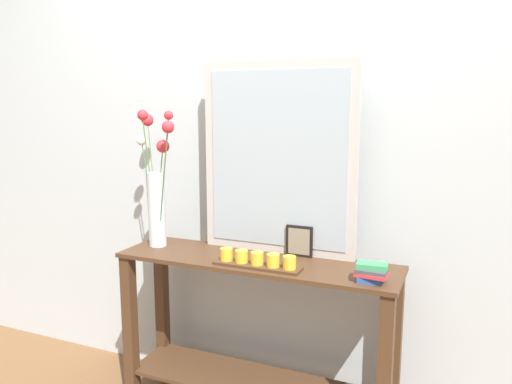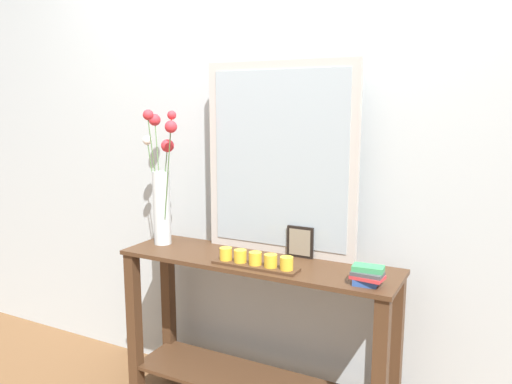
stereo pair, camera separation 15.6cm
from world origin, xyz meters
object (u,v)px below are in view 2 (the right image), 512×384
console_table (256,326)px  candle_tray (255,261)px  tall_vase_left (161,187)px  book_stack (367,275)px  mirror_leaning (280,160)px  picture_frame_small (300,242)px

console_table → candle_tray: candle_tray is taller
tall_vase_left → candle_tray: bearing=-11.3°
candle_tray → book_stack: (0.49, 0.01, 0.01)m
mirror_leaning → picture_frame_small: bearing=-11.6°
mirror_leaning → picture_frame_small: size_ratio=6.12×
tall_vase_left → book_stack: 1.11m
book_stack → console_table: bearing=170.1°
picture_frame_small → mirror_leaning: bearing=168.4°
tall_vase_left → book_stack: (1.07, -0.11, -0.25)m
console_table → mirror_leaning: 0.78m
candle_tray → picture_frame_small: picture_frame_small is taller
picture_frame_small → book_stack: 0.43m
console_table → tall_vase_left: size_ratio=1.94×
candle_tray → picture_frame_small: 0.25m
mirror_leaning → book_stack: size_ratio=6.84×
console_table → tall_vase_left: (-0.54, 0.02, 0.61)m
picture_frame_small → book_stack: bearing=-30.2°
mirror_leaning → tall_vase_left: 0.62m
candle_tray → mirror_leaning: bearing=89.9°
mirror_leaning → book_stack: bearing=-26.2°
picture_frame_small → console_table: bearing=-143.7°
mirror_leaning → candle_tray: size_ratio=2.27×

